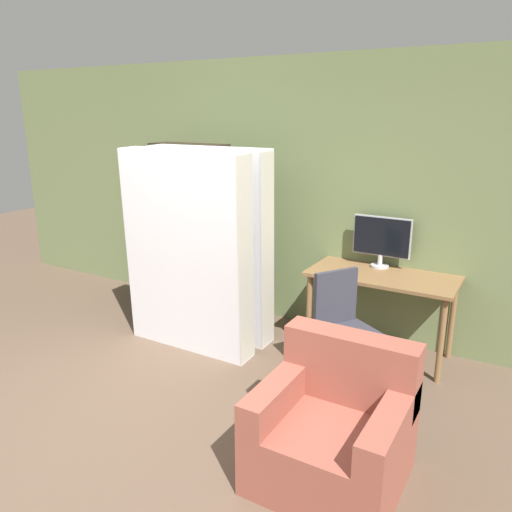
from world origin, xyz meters
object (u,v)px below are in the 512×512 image
object	(u,v)px
monitor	(382,239)
bookshelf	(185,225)
office_chair	(344,342)
armchair	(334,429)
mattress_near	(187,253)
mattress_far	(211,244)

from	to	relation	value
monitor	bookshelf	bearing A→B (deg)	-179.41
office_chair	armchair	world-z (taller)	office_chair
monitor	office_chair	world-z (taller)	monitor
bookshelf	mattress_near	xyz separation A→B (m)	(0.77, -0.94, 0.01)
office_chair	mattress_near	distance (m)	1.62
bookshelf	mattress_far	world-z (taller)	mattress_far
monitor	bookshelf	distance (m)	2.27
bookshelf	office_chair	bearing A→B (deg)	-21.56
mattress_far	armchair	bearing A→B (deg)	-36.08
office_chair	armchair	distance (m)	1.06
office_chair	mattress_far	size ratio (longest dim) A/B	0.51
bookshelf	armchair	world-z (taller)	bookshelf
monitor	armchair	distance (m)	2.10
mattress_near	armchair	size ratio (longest dim) A/B	2.20
mattress_near	mattress_far	xyz separation A→B (m)	(0.00, 0.38, -0.00)
bookshelf	mattress_far	distance (m)	0.95
office_chair	mattress_far	xyz separation A→B (m)	(-1.52, 0.34, 0.54)
monitor	mattress_near	xyz separation A→B (m)	(-1.50, -0.97, -0.12)
office_chair	mattress_near	bearing A→B (deg)	-178.50
monitor	bookshelf	size ratio (longest dim) A/B	0.29
mattress_near	mattress_far	world-z (taller)	same
monitor	mattress_far	bearing A→B (deg)	-158.49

